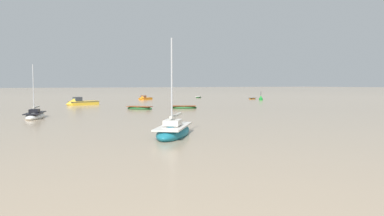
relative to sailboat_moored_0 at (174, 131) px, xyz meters
name	(u,v)px	position (x,y,z in m)	size (l,w,h in m)	color
sailboat_moored_0	(174,131)	(0.00, 0.00, 0.00)	(5.88, 6.73, 7.69)	#197084
rowboat_moored_0	(252,99)	(46.73, 49.78, -0.21)	(3.01, 1.94, 0.45)	orange
rowboat_moored_2	(140,108)	(7.73, 28.36, -0.15)	(3.90, 4.28, 0.68)	#23602D
rowboat_moored_3	(184,107)	(14.62, 26.58, -0.15)	(4.39, 3.26, 0.66)	#23602D
sailboat_moored_1	(35,116)	(-7.97, 20.46, -0.05)	(3.34, 6.06, 6.48)	white
rowboat_moored_6	(199,97)	(39.19, 64.86, -0.17)	(3.48, 3.74, 0.60)	#23602D
motorboat_moored_2	(79,103)	(1.60, 43.95, 0.02)	(6.37, 3.31, 2.31)	gold
motorboat_moored_3	(144,99)	(20.45, 59.56, -0.08)	(4.51, 3.55, 1.66)	orange
channel_buoy	(261,98)	(44.30, 43.38, 0.13)	(0.90, 0.90, 2.30)	#198C2D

